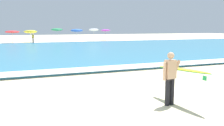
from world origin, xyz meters
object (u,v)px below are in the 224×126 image
at_px(beach_umbrella_3, 30,32).
at_px(beach_umbrella_4, 57,30).
at_px(surfer_with_board, 176,73).
at_px(beach_umbrella_2, 12,32).
at_px(beach_umbrella_6, 94,30).
at_px(beach_umbrella_5, 77,31).
at_px(beachgoer_near_row_left, 33,38).
at_px(beach_umbrella_7, 105,30).

bearing_deg(beach_umbrella_3, beach_umbrella_4, -16.97).
bearing_deg(surfer_with_board, beach_umbrella_4, 86.48).
xyz_separation_m(beach_umbrella_2, beach_umbrella_6, (13.76, -0.37, 0.29)).
bearing_deg(beach_umbrella_2, beach_umbrella_5, -2.57).
bearing_deg(beach_umbrella_4, beachgoer_near_row_left, -166.87).
bearing_deg(beach_umbrella_2, beach_umbrella_3, 1.04).
distance_m(beach_umbrella_2, beachgoer_near_row_left, 3.84).
bearing_deg(beachgoer_near_row_left, beach_umbrella_7, 14.75).
distance_m(beach_umbrella_4, beach_umbrella_7, 10.08).
distance_m(beach_umbrella_3, beach_umbrella_5, 7.77).
distance_m(beach_umbrella_2, beach_umbrella_6, 13.76).
height_order(beach_umbrella_3, beachgoer_near_row_left, beach_umbrella_3).
relative_size(beach_umbrella_2, beachgoer_near_row_left, 1.43).
bearing_deg(surfer_with_board, beach_umbrella_7, 72.79).
bearing_deg(beach_umbrella_6, surfer_with_board, -103.72).
distance_m(surfer_with_board, beach_umbrella_7, 40.27).
bearing_deg(beach_umbrella_5, beach_umbrella_3, 176.12).
height_order(beach_umbrella_5, beachgoer_near_row_left, beach_umbrella_5).
distance_m(surfer_with_board, beach_umbrella_2, 37.33).
relative_size(beach_umbrella_2, beach_umbrella_3, 1.04).
relative_size(surfer_with_board, beachgoer_near_row_left, 1.56).
bearing_deg(beach_umbrella_6, beach_umbrella_4, -172.79).
bearing_deg(beach_umbrella_4, beach_umbrella_2, 170.09).
relative_size(beach_umbrella_2, beach_umbrella_5, 1.00).
relative_size(beach_umbrella_2, beach_umbrella_7, 1.04).
height_order(beach_umbrella_5, beach_umbrella_6, beach_umbrella_6).
relative_size(surfer_with_board, beach_umbrella_2, 1.09).
xyz_separation_m(surfer_with_board, beach_umbrella_3, (-1.99, 37.06, 0.77)).
bearing_deg(beach_umbrella_6, beach_umbrella_2, 178.45).
distance_m(beach_umbrella_2, beach_umbrella_3, 2.83).
relative_size(beach_umbrella_3, beach_umbrella_4, 0.91).
height_order(beach_umbrella_4, beachgoer_near_row_left, beach_umbrella_4).
bearing_deg(beach_umbrella_7, surfer_with_board, -107.21).
bearing_deg(beach_umbrella_6, beach_umbrella_7, 31.54).
height_order(surfer_with_board, beach_umbrella_5, beach_umbrella_5).
bearing_deg(beach_umbrella_2, beach_umbrella_6, -1.55).
relative_size(beach_umbrella_3, beach_umbrella_7, 1.00).
bearing_deg(beach_umbrella_4, surfer_with_board, -93.52).
distance_m(beach_umbrella_2, beach_umbrella_7, 16.79).
bearing_deg(beach_umbrella_6, beach_umbrella_5, -178.16).
bearing_deg(beach_umbrella_5, surfer_with_board, -98.98).
bearing_deg(beach_umbrella_4, beach_umbrella_3, 163.03).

